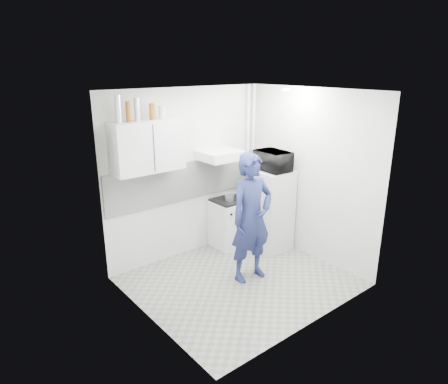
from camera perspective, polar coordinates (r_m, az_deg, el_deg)
floor at (r=5.75m, az=2.28°, el=-12.58°), size 2.80×2.80×0.00m
ceiling at (r=4.97m, az=2.65°, el=14.23°), size 2.80×2.80×0.00m
wall_back at (r=6.17m, az=-5.26°, el=2.61°), size 2.80×0.00×2.80m
wall_left at (r=4.47m, az=-11.17°, el=-3.66°), size 0.00×2.60×2.60m
wall_right at (r=6.20m, az=12.21°, el=2.35°), size 0.00×2.60×2.60m
person at (r=5.47m, az=3.94°, el=-3.72°), size 0.69×0.48×1.81m
stove at (r=6.62m, az=0.62°, el=-4.54°), size 0.49×0.49×0.78m
fridge at (r=6.49m, az=6.77°, el=-2.59°), size 0.56×0.56×1.32m
stove_top at (r=6.48m, az=0.63°, el=-1.20°), size 0.47×0.47×0.03m
saucepan at (r=6.43m, az=0.80°, el=-0.81°), size 0.15×0.15×0.09m
microwave at (r=6.25m, az=7.04°, el=4.44°), size 0.58×0.41×0.31m
bottle_a at (r=5.28m, az=-14.91°, el=11.39°), size 0.08×0.08×0.34m
bottle_b at (r=5.34m, az=-13.51°, el=11.11°), size 0.07×0.07×0.26m
bottle_c at (r=5.40m, az=-12.34°, el=11.44°), size 0.07×0.07×0.30m
canister_a at (r=5.50m, az=-10.19°, el=11.27°), size 0.09×0.09×0.22m
canister_b at (r=5.58m, az=-8.85°, el=11.23°), size 0.09×0.09×0.18m
upper_cabinet at (r=5.52m, az=-10.89°, el=6.44°), size 1.00×0.35×0.70m
range_hood at (r=6.17m, az=-0.54°, el=5.27°), size 0.60×0.50×0.14m
backsplash at (r=6.18m, az=-5.15°, el=1.69°), size 2.74×0.03×0.60m
pipe_a at (r=6.90m, az=4.13°, el=4.27°), size 0.05×0.05×2.60m
pipe_b at (r=6.82m, az=3.39°, el=4.12°), size 0.04×0.04×2.60m
ceiling_spot_fixture at (r=5.82m, az=8.91°, el=14.26°), size 0.10×0.10×0.02m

